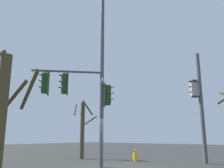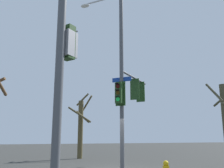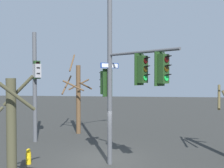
% 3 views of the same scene
% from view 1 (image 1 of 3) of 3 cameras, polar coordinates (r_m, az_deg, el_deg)
% --- Properties ---
extents(ground_plane, '(80.00, 80.00, 0.00)m').
position_cam_1_polar(ground_plane, '(13.05, 0.44, -19.47)').
color(ground_plane, '#2F302D').
extents(main_signal_pole_assembly, '(4.85, 3.39, 9.93)m').
position_cam_1_polar(main_signal_pole_assembly, '(13.19, -5.80, 2.32)').
color(main_signal_pole_assembly, '#4C4F54').
rests_on(main_signal_pole_assembly, ground).
extents(secondary_pole_assembly, '(0.69, 0.68, 6.83)m').
position_cam_1_polar(secondary_pole_assembly, '(15.67, 20.20, -3.55)').
color(secondary_pole_assembly, '#4C4F54').
rests_on(secondary_pole_assembly, ground).
extents(fire_hydrant, '(0.38, 0.24, 0.73)m').
position_cam_1_polar(fire_hydrant, '(16.21, 5.59, -16.84)').
color(fire_hydrant, yellow).
rests_on(fire_hydrant, ground).
extents(bare_tree_behind_pole, '(1.88, 1.89, 4.88)m').
position_cam_1_polar(bare_tree_behind_pole, '(8.29, -25.10, -6.09)').
color(bare_tree_behind_pole, '#4D4429').
rests_on(bare_tree_behind_pole, ground).
extents(bare_tree_corner, '(1.62, 1.65, 4.17)m').
position_cam_1_polar(bare_tree_corner, '(17.80, -7.14, -10.51)').
color(bare_tree_corner, '#45422D').
rests_on(bare_tree_corner, ground).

